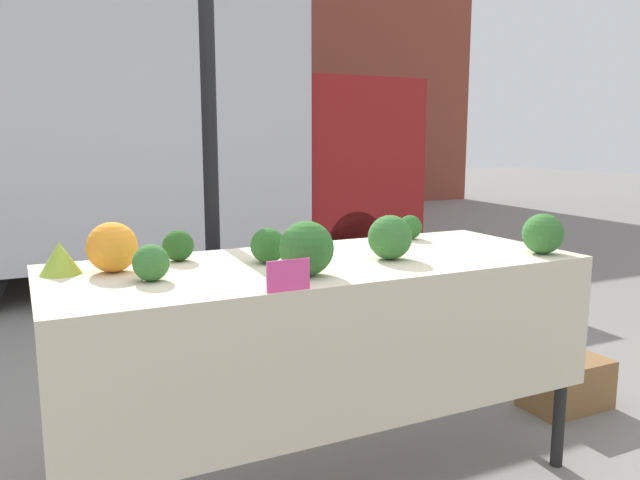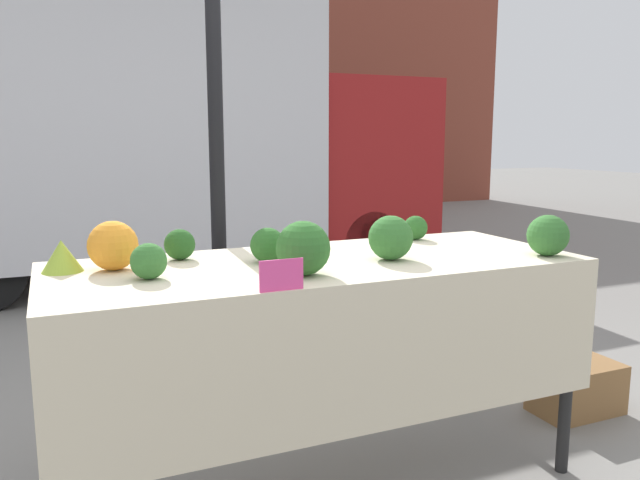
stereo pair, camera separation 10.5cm
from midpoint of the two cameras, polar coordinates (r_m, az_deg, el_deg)
ground_plane at (r=2.70m, az=-1.19°, el=-21.05°), size 40.00×40.00×0.00m
building_facade at (r=11.53m, az=-21.80°, el=15.19°), size 16.00×0.60×5.33m
tent_pole at (r=2.95m, az=-11.09°, el=9.66°), size 0.07×0.07×2.79m
parked_truck at (r=6.50m, az=-16.94°, el=8.99°), size 5.10×2.24×2.61m
market_table at (r=2.34m, az=-0.55°, el=-5.05°), size 2.01×0.79×0.90m
orange_cauliflower at (r=2.30m, az=-19.72°, el=-0.63°), size 0.18×0.18×0.18m
romanesco_head at (r=2.33m, az=-23.89°, el=-1.53°), size 0.14×0.14×0.11m
broccoli_head_0 at (r=2.64m, az=18.64°, el=0.54°), size 0.16×0.16×0.16m
broccoli_head_1 at (r=2.89m, az=7.19°, el=1.17°), size 0.11×0.11×0.11m
broccoli_head_2 at (r=2.33m, az=-6.06°, el=-0.52°), size 0.13×0.13×0.13m
broccoli_head_3 at (r=2.11m, az=-2.67°, el=-0.77°), size 0.19×0.19×0.19m
broccoli_head_4 at (r=2.12m, az=-16.57°, el=-2.01°), size 0.12×0.12×0.12m
broccoli_head_5 at (r=2.43m, az=-14.05°, el=-0.50°), size 0.12×0.12×0.12m
broccoli_head_6 at (r=2.40m, az=5.18°, el=0.24°), size 0.17×0.17×0.17m
price_sign at (r=1.91m, az=-4.49°, el=-3.25°), size 0.14×0.01×0.10m
produce_crate at (r=3.48m, az=20.76°, el=-12.19°), size 0.43×0.26×0.25m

